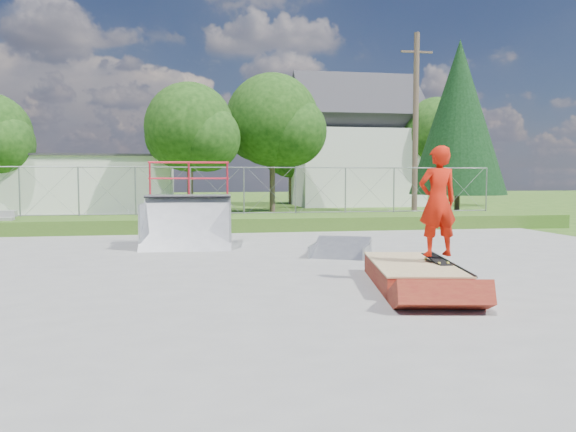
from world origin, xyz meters
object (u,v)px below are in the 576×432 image
Objects in this scene: flat_bank_ramp at (341,249)px; grind_box at (412,274)px; quarter_pipe at (187,205)px; skater at (438,205)px.

grind_box is at bearing -60.49° from flat_bank_ramp.
quarter_pipe is 1.22× the size of skater.
flat_bank_ramp is (-0.30, 3.65, -0.01)m from grind_box.
quarter_pipe reaches higher than flat_bank_ramp.
grind_box is 1.56× the size of skater.
skater is at bearing -50.20° from quarter_pipe.
skater reaches higher than flat_bank_ramp.
grind_box is 7.21m from quarter_pipe.
skater reaches higher than grind_box.
flat_bank_ramp is at bearing 105.42° from grind_box.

